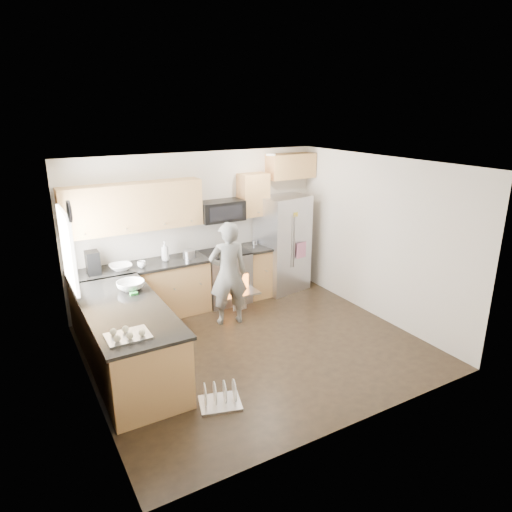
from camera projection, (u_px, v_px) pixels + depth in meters
ground at (256, 346)px, 6.59m from camera, size 4.50×4.50×0.00m
room_shell at (253, 235)px, 6.07m from camera, size 4.54×4.04×2.62m
back_cabinet_run at (172, 257)px, 7.45m from camera, size 4.45×0.64×2.50m
peninsula at (128, 340)px, 5.82m from camera, size 0.96×2.36×1.04m
stove_range at (225, 265)px, 7.94m from camera, size 0.76×0.97×1.79m
refrigerator at (282, 243)px, 8.44m from camera, size 0.97×0.82×1.78m
person at (228, 274)px, 7.09m from camera, size 0.67×0.51×1.66m
dish_rack at (220, 398)px, 5.29m from camera, size 0.56×0.50×0.29m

